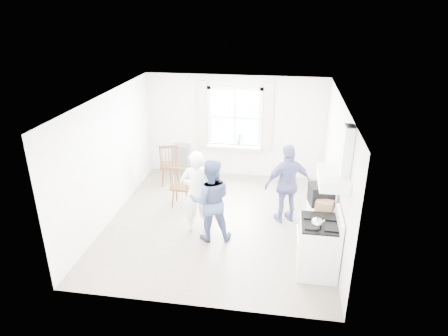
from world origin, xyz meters
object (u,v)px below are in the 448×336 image
person_mid (211,200)px  person_right (288,184)px  stereo_stack (321,194)px  windsor_chair_a (169,161)px  gas_stove (318,247)px  windsor_chair_b (180,183)px  low_cabinet (320,227)px  person_left (197,192)px

person_mid → person_right: person_right is taller
stereo_stack → person_right: person_right is taller
stereo_stack → windsor_chair_a: stereo_stack is taller
gas_stove → stereo_stack: bearing=86.9°
windsor_chair_b → person_mid: size_ratio=0.61×
stereo_stack → windsor_chair_b: size_ratio=0.47×
low_cabinet → windsor_chair_b: (-2.92, 1.13, 0.16)m
low_cabinet → windsor_chair_b: size_ratio=0.90×
windsor_chair_b → person_mid: (0.90, -1.10, 0.21)m
person_right → gas_stove: bearing=84.5°
gas_stove → stereo_stack: stereo_stack is taller
windsor_chair_a → windsor_chair_b: windsor_chair_a is taller
person_left → gas_stove: bearing=142.5°
low_cabinet → person_mid: (-2.02, 0.03, 0.37)m
windsor_chair_a → person_right: (2.85, -1.26, 0.17)m
person_right → windsor_chair_b: bearing=-28.9°
windsor_chair_a → person_left: person_left is taller
windsor_chair_b → person_left: bearing=-56.5°
windsor_chair_b → person_left: (0.58, -0.87, 0.24)m
person_left → person_mid: size_ratio=1.04×
gas_stove → windsor_chair_b: (-2.85, 1.83, 0.13)m
person_right → stereo_stack: bearing=100.1°
gas_stove → person_right: bearing=108.4°
windsor_chair_a → person_mid: person_mid is taller
low_cabinet → stereo_stack: (-0.03, 0.06, 0.63)m
gas_stove → person_mid: size_ratio=0.69×
gas_stove → person_left: person_left is taller
stereo_stack → windsor_chair_a: size_ratio=0.43×
person_left → person_mid: 0.40m
low_cabinet → person_left: (-2.34, 0.26, 0.40)m
gas_stove → person_left: size_ratio=0.66×
stereo_stack → windsor_chair_b: bearing=159.7°
stereo_stack → windsor_chair_b: stereo_stack is taller
stereo_stack → windsor_chair_b: 3.12m
stereo_stack → person_mid: (-2.00, -0.03, -0.27)m
person_left → person_mid: (0.32, -0.23, -0.03)m
gas_stove → low_cabinet: (0.07, 0.70, -0.03)m
stereo_stack → person_right: size_ratio=0.28×
windsor_chair_a → windsor_chair_b: 1.19m
gas_stove → windsor_chair_a: 4.46m
windsor_chair_b → person_right: person_right is taller
windsor_chair_a → person_right: bearing=-23.9°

